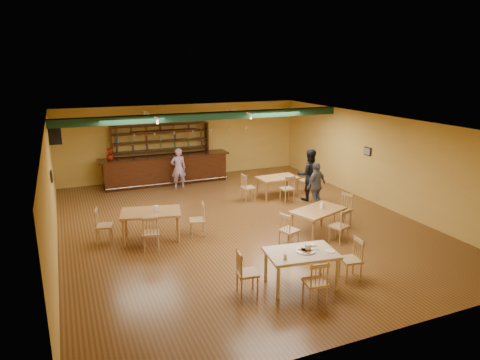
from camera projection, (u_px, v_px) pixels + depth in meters
name	position (u px, v px, depth m)	size (l,w,h in m)	color
floor	(239.00, 223.00, 12.84)	(12.00, 12.00, 0.00)	brown
ceiling_beam	(207.00, 116.00, 14.58)	(10.00, 0.30, 0.25)	#10301D
track_rail_left	(150.00, 115.00, 14.43)	(0.05, 2.50, 0.05)	white
track_rail_right	(238.00, 111.00, 15.62)	(0.05, 2.50, 0.05)	white
ac_unit	(55.00, 134.00, 14.18)	(0.34, 0.70, 0.48)	white
picture_left	(51.00, 176.00, 11.44)	(0.04, 0.34, 0.28)	black
picture_right	(368.00, 151.00, 14.70)	(0.04, 0.34, 0.28)	black
bar_counter	(166.00, 170.00, 16.92)	(5.04, 0.85, 1.13)	black
back_bar_hutch	(162.00, 152.00, 17.33)	(3.90, 0.40, 2.28)	black
poinsettia	(110.00, 154.00, 15.94)	(0.25, 0.25, 0.45)	maroon
dining_table_b	(277.00, 187.00, 15.37)	(1.41, 0.85, 0.71)	olive
dining_table_c	(152.00, 225.00, 11.60)	(1.56, 0.94, 0.78)	olive
dining_table_d	(318.00, 222.00, 11.88)	(1.48, 0.89, 0.74)	olive
near_table	(301.00, 269.00, 9.14)	(1.46, 0.94, 0.78)	tan
pizza_tray	(306.00, 251.00, 9.07)	(0.40, 0.40, 0.01)	silver
parmesan_shaker	(285.00, 256.00, 8.71)	(0.07, 0.07, 0.11)	#EAE5C6
napkin_stack	(311.00, 245.00, 9.35)	(0.20, 0.15, 0.03)	white
pizza_server	(311.00, 248.00, 9.17)	(0.32, 0.09, 0.00)	silver
side_plate	(330.00, 251.00, 9.06)	(0.22, 0.22, 0.01)	white
patron_bar	(178.00, 168.00, 16.24)	(0.56, 0.37, 1.55)	#814596
patron_right_a	(309.00, 175.00, 14.82)	(0.87, 0.68, 1.79)	black
patron_right_b	(316.00, 185.00, 14.00)	(0.91, 0.38, 1.55)	slate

